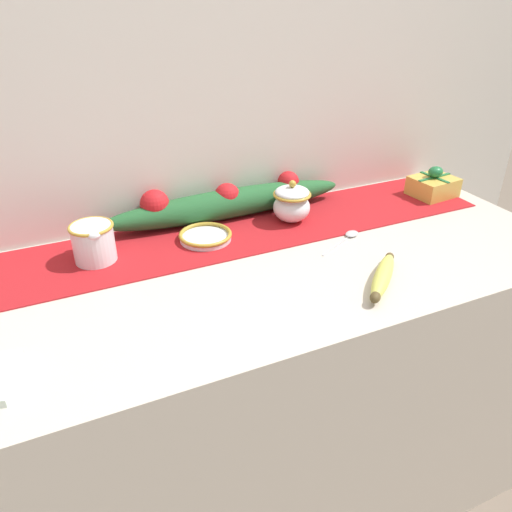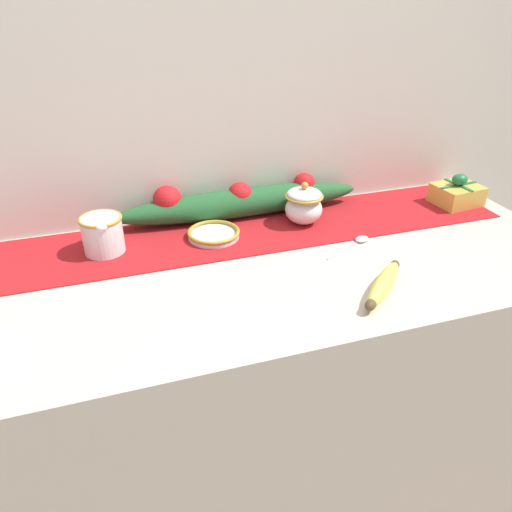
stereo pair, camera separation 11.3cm
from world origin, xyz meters
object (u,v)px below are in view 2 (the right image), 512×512
Objects in this scene: small_dish at (214,234)px; gift_box at (457,193)px; banana at (383,284)px; spoon at (360,240)px; cream_pitcher at (103,233)px; sugar_bowl at (304,205)px.

small_dish is 0.99× the size of gift_box.
banana reaches higher than spoon.
cream_pitcher is at bearing 146.72° from banana.
cream_pitcher is 0.78× the size of spoon.
banana reaches higher than small_dish.
sugar_bowl is 0.77× the size of spoon.
small_dish is 0.75m from gift_box.
spoon is (0.10, -0.15, -0.05)m from sugar_bowl.
banana is at bearing -132.95° from spoon.
spoon is at bearing -21.26° from small_dish.
spoon is 1.11× the size of gift_box.
cream_pitcher is at bearing 177.87° from small_dish.
banana is 1.24× the size of gift_box.
spoon is at bearing 73.76° from banana.
spoon is (0.36, -0.14, -0.01)m from small_dish.
gift_box is (0.75, -0.01, 0.02)m from small_dish.
gift_box reaches higher than spoon.
sugar_bowl is 0.38m from banana.
cream_pitcher reaches higher than spoon.
sugar_bowl reaches higher than cream_pitcher.
small_dish is 0.80× the size of banana.
cream_pitcher is 0.28m from small_dish.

